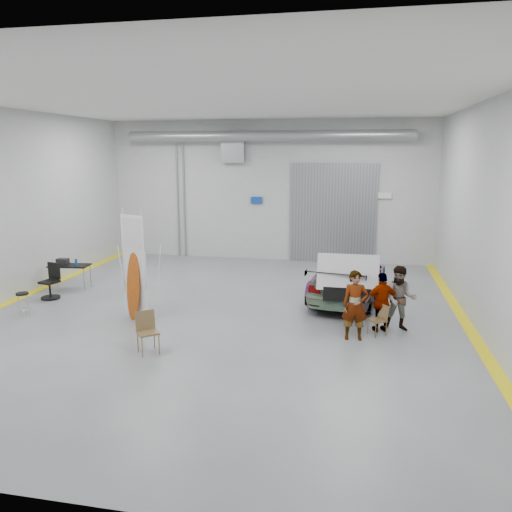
% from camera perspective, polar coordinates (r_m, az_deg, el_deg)
% --- Properties ---
extents(ground, '(16.00, 16.00, 0.00)m').
position_cam_1_polar(ground, '(14.57, -4.16, -6.84)').
color(ground, slate).
rests_on(ground, ground).
extents(room_shell, '(14.02, 16.18, 6.01)m').
position_cam_1_polar(room_shell, '(15.91, -1.38, 9.74)').
color(room_shell, '#B1B4B6').
rests_on(room_shell, ground).
extents(sedan_car, '(2.70, 5.22, 1.45)m').
position_cam_1_polar(sedan_car, '(16.38, 10.48, -2.27)').
color(sedan_car, silver).
rests_on(sedan_car, ground).
extents(person_a, '(0.69, 0.49, 1.78)m').
position_cam_1_polar(person_a, '(12.76, 11.25, -5.56)').
color(person_a, '#947551').
rests_on(person_a, ground).
extents(person_b, '(0.91, 0.73, 1.75)m').
position_cam_1_polar(person_b, '(13.70, 16.15, -4.68)').
color(person_b, '#44627D').
rests_on(person_b, ground).
extents(person_c, '(1.00, 0.67, 1.59)m').
position_cam_1_polar(person_c, '(13.51, 14.21, -5.14)').
color(person_c, brown).
rests_on(person_c, ground).
extents(surfboard_display, '(0.83, 0.49, 3.15)m').
position_cam_1_polar(surfboard_display, '(14.25, -13.47, -2.23)').
color(surfboard_display, white).
rests_on(surfboard_display, ground).
extents(folding_chair_near, '(0.64, 0.71, 0.98)m').
position_cam_1_polar(folding_chair_near, '(12.17, -12.18, -9.40)').
color(folding_chair_near, brown).
rests_on(folding_chair_near, ground).
extents(folding_chair_far, '(0.52, 0.61, 0.80)m').
position_cam_1_polar(folding_chair_far, '(13.36, 13.67, -7.76)').
color(folding_chair_far, brown).
rests_on(folding_chair_far, ground).
extents(shop_stool, '(0.37, 0.37, 0.72)m').
position_cam_1_polar(shop_stool, '(15.82, -25.06, -5.09)').
color(shop_stool, black).
rests_on(shop_stool, ground).
extents(work_table, '(1.40, 0.82, 1.09)m').
position_cam_1_polar(work_table, '(18.37, -20.73, -0.95)').
color(work_table, gray).
rests_on(work_table, ground).
extents(office_chair, '(0.60, 0.62, 1.13)m').
position_cam_1_polar(office_chair, '(17.42, -22.40, -2.90)').
color(office_chair, black).
rests_on(office_chair, ground).
extents(trunk_lid, '(1.69, 1.02, 0.04)m').
position_cam_1_polar(trunk_lid, '(14.03, 10.42, -1.51)').
color(trunk_lid, silver).
rests_on(trunk_lid, sedan_car).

